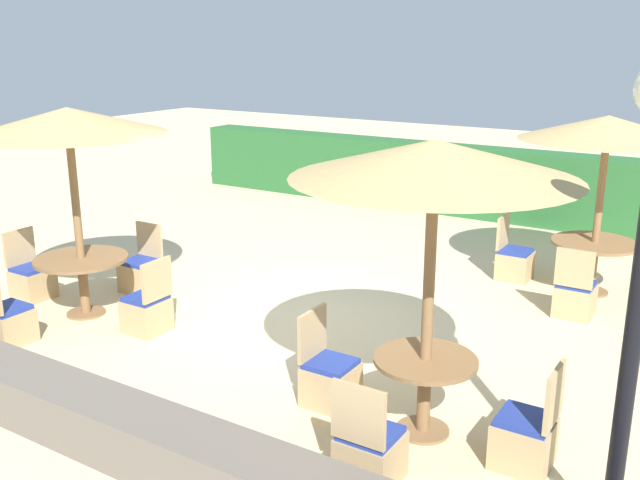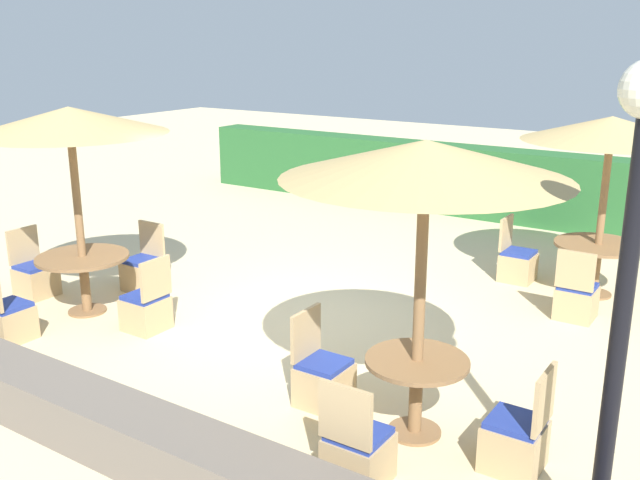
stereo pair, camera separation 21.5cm
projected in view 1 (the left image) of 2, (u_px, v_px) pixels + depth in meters
ground_plane at (295, 320)px, 8.95m from camera, size 40.00×40.00×0.00m
hedge_row at (477, 182)px, 13.99m from camera, size 13.00×0.70×1.36m
stone_border at (86, 416)px, 6.23m from camera, size 10.00×0.56×0.48m
parasol_back_right at (608, 129)px, 9.29m from camera, size 2.28×2.28×2.44m
round_table_back_right at (594, 251)px, 9.75m from camera, size 1.16×1.16×0.74m
patio_chair_back_right_south at (575, 297)px, 9.01m from camera, size 0.46×0.46×0.93m
patio_chair_back_right_west at (514, 262)px, 10.41m from camera, size 0.46×0.46×0.93m
parasol_front_right at (434, 161)px, 5.75m from camera, size 2.39×2.39×2.64m
round_table_front_right at (425, 377)px, 6.28m from camera, size 0.92×0.92×0.72m
patio_chair_front_right_east at (526, 437)px, 5.85m from camera, size 0.46×0.46×0.93m
patio_chair_front_right_west at (329, 379)px, 6.85m from camera, size 0.46×0.46×0.93m
patio_chair_front_right_south at (369, 452)px, 5.64m from camera, size 0.46×0.46×0.93m
parasol_front_left at (68, 122)px, 8.47m from camera, size 2.36×2.36×2.63m
round_table_front_left at (82, 269)px, 8.98m from camera, size 1.16×1.16×0.76m
patio_chair_front_left_north at (142, 272)px, 9.93m from camera, size 0.46×0.46×0.93m
patio_chair_front_left_east at (147, 311)px, 8.54m from camera, size 0.46×0.46×0.93m
patio_chair_front_left_south at (7, 322)px, 8.21m from camera, size 0.46×0.46×0.93m
patio_chair_front_left_west at (32, 279)px, 9.64m from camera, size 0.46×0.46×0.93m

